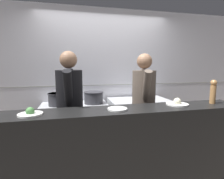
# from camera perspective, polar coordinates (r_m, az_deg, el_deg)

# --- Properties ---
(wall_back_tiled) EXTENTS (8.00, 0.06, 2.60)m
(wall_back_tiled) POSITION_cam_1_polar(r_m,az_deg,el_deg) (3.45, -2.53, 4.05)
(wall_back_tiled) COLOR silver
(wall_back_tiled) RESTS_ON ground_plane
(oven_range) EXTENTS (1.14, 0.71, 0.87)m
(oven_range) POSITION_cam_1_polar(r_m,az_deg,el_deg) (3.18, -11.91, -12.49)
(oven_range) COLOR #232326
(oven_range) RESTS_ON ground_plane
(prep_counter) EXTENTS (1.08, 0.65, 0.91)m
(prep_counter) POSITION_cam_1_polar(r_m,az_deg,el_deg) (3.39, 8.61, -10.79)
(prep_counter) COLOR #B7BABF
(prep_counter) RESTS_ON ground_plane
(pass_counter) EXTENTS (3.05, 0.45, 1.03)m
(pass_counter) POSITION_cam_1_polar(r_m,az_deg,el_deg) (2.24, 4.42, -19.28)
(pass_counter) COLOR black
(pass_counter) RESTS_ON ground_plane
(stock_pot) EXTENTS (0.32, 0.32, 0.21)m
(stock_pot) POSITION_cam_1_polar(r_m,az_deg,el_deg) (3.05, -17.34, -2.96)
(stock_pot) COLOR #2D2D33
(stock_pot) RESTS_ON oven_range
(sauce_pot) EXTENTS (0.35, 0.35, 0.21)m
(sauce_pot) POSITION_cam_1_polar(r_m,az_deg,el_deg) (3.09, -6.02, -2.52)
(sauce_pot) COLOR #2D2D33
(sauce_pot) RESTS_ON oven_range
(mixing_bowl_steel) EXTENTS (0.21, 0.21, 0.09)m
(mixing_bowl_steel) POSITION_cam_1_polar(r_m,az_deg,el_deg) (3.20, 7.80, -2.61)
(mixing_bowl_steel) COLOR #B7BABF
(mixing_bowl_steel) RESTS_ON prep_counter
(chefs_knife) EXTENTS (0.37, 0.08, 0.02)m
(chefs_knife) POSITION_cam_1_polar(r_m,az_deg,el_deg) (3.13, 9.22, -3.61)
(chefs_knife) COLOR #B7BABF
(chefs_knife) RESTS_ON prep_counter
(plated_dish_main) EXTENTS (0.24, 0.24, 0.09)m
(plated_dish_main) POSITION_cam_1_polar(r_m,az_deg,el_deg) (1.98, -25.15, -6.99)
(plated_dish_main) COLOR white
(plated_dish_main) RESTS_ON pass_counter
(plated_dish_appetiser) EXTENTS (0.22, 0.22, 0.02)m
(plated_dish_appetiser) POSITION_cam_1_polar(r_m,az_deg,el_deg) (2.00, 1.77, -6.36)
(plated_dish_appetiser) COLOR white
(plated_dish_appetiser) RESTS_ON pass_counter
(plated_dish_dessert) EXTENTS (0.28, 0.28, 0.10)m
(plated_dish_dessert) POSITION_cam_1_polar(r_m,az_deg,el_deg) (2.39, 20.51, -4.19)
(plated_dish_dessert) COLOR white
(plated_dish_dessert) RESTS_ON pass_counter
(pepper_mill) EXTENTS (0.08, 0.08, 0.32)m
(pepper_mill) POSITION_cam_1_polar(r_m,az_deg,el_deg) (2.66, 30.13, -0.45)
(pepper_mill) COLOR #AD7A47
(pepper_mill) RESTS_ON pass_counter
(chef_head_cook) EXTENTS (0.37, 0.75, 1.72)m
(chef_head_cook) POSITION_cam_1_polar(r_m,az_deg,el_deg) (2.45, -13.54, -5.93)
(chef_head_cook) COLOR black
(chef_head_cook) RESTS_ON ground_plane
(chef_sous) EXTENTS (0.42, 0.74, 1.70)m
(chef_sous) POSITION_cam_1_polar(r_m,az_deg,el_deg) (2.70, 10.22, -4.71)
(chef_sous) COLOR black
(chef_sous) RESTS_ON ground_plane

